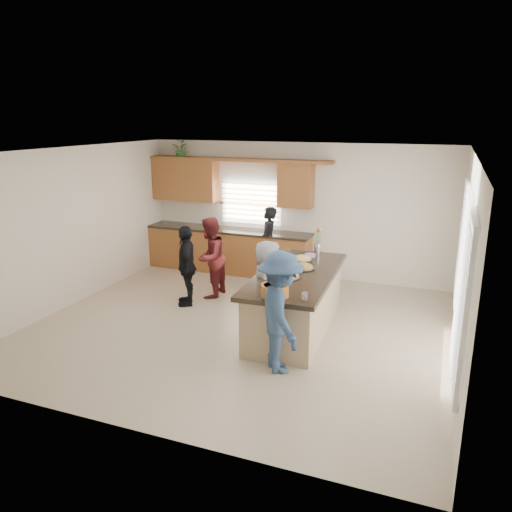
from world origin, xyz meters
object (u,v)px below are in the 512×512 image
at_px(woman_left_mid, 210,258).
at_px(woman_left_front, 187,266).
at_px(salad_bowl, 275,290).
at_px(woman_right_back, 280,312).
at_px(island, 296,303).
at_px(woman_right_front, 268,287).
at_px(woman_left_back, 268,243).

xyz_separation_m(woman_left_mid, woman_left_front, (-0.21, -0.52, -0.03)).
xyz_separation_m(salad_bowl, woman_left_front, (-2.18, 1.50, -0.31)).
bearing_deg(woman_right_back, island, -26.15).
xyz_separation_m(woman_right_back, woman_right_front, (-0.58, 1.11, -0.08)).
relative_size(woman_left_back, woman_right_front, 1.02).
bearing_deg(woman_right_back, woman_left_back, -11.91).
distance_m(woman_left_back, woman_right_back, 4.03).
bearing_deg(woman_left_front, woman_left_mid, 130.62).
distance_m(island, woman_left_front, 2.20).
bearing_deg(island, woman_right_back, -84.71).
distance_m(woman_left_mid, woman_left_front, 0.56).
bearing_deg(island, woman_right_front, -151.37).
xyz_separation_m(island, woman_right_back, (0.19, -1.35, 0.37)).
bearing_deg(salad_bowl, woman_right_back, -54.77).
height_order(woman_left_mid, woman_right_front, woman_left_mid).
bearing_deg(woman_right_front, salad_bowl, -163.77).
xyz_separation_m(woman_left_mid, woman_right_back, (2.13, -2.24, 0.06)).
relative_size(island, woman_left_front, 1.89).
xyz_separation_m(island, woman_right_front, (-0.39, -0.24, 0.29)).
relative_size(woman_left_back, woman_right_back, 0.92).
xyz_separation_m(island, salad_bowl, (0.03, -1.13, 0.59)).
bearing_deg(woman_left_front, woman_left_back, 130.16).
distance_m(woman_left_back, woman_left_front, 2.17).
xyz_separation_m(woman_left_back, woman_left_front, (-0.82, -2.01, -0.03)).
bearing_deg(woman_right_back, woman_right_front, -6.44).
distance_m(island, salad_bowl, 1.27).
bearing_deg(woman_left_mid, island, 65.49).
bearing_deg(woman_left_back, woman_left_mid, -28.38).
xyz_separation_m(island, woman_left_mid, (-1.94, 0.89, 0.31)).
bearing_deg(woman_right_front, woman_left_mid, 44.71).
distance_m(salad_bowl, woman_right_back, 0.34).
bearing_deg(woman_left_mid, woman_right_back, 43.69).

